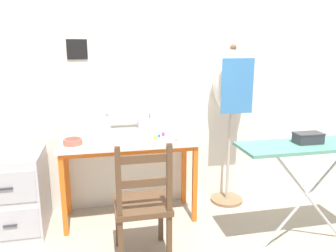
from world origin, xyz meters
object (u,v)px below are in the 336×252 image
(fabric_bowl, at_px, (73,142))
(wooden_chair, at_px, (142,205))
(storage_box, at_px, (308,138))
(sewing_machine, at_px, (130,122))
(scissors, at_px, (180,140))
(ironing_board, at_px, (312,149))
(thread_spool_mid_table, at_px, (159,136))
(thread_spool_far_edge, at_px, (163,134))
(thread_spool_near_machine, at_px, (155,137))
(dress_form, at_px, (232,89))
(filing_cabinet, at_px, (16,193))

(fabric_bowl, height_order, wooden_chair, wooden_chair)
(storage_box, bearing_deg, sewing_machine, 148.59)
(scissors, relative_size, ironing_board, 0.13)
(thread_spool_mid_table, relative_size, ironing_board, 0.03)
(sewing_machine, xyz_separation_m, thread_spool_mid_table, (0.25, -0.05, -0.13))
(wooden_chair, bearing_deg, fabric_bowl, 130.02)
(scissors, height_order, thread_spool_far_edge, thread_spool_far_edge)
(thread_spool_mid_table, xyz_separation_m, storage_box, (1.00, -0.71, 0.11))
(thread_spool_near_machine, height_order, dress_form, dress_form)
(storage_box, bearing_deg, ironing_board, -30.23)
(sewing_machine, height_order, thread_spool_far_edge, sewing_machine)
(thread_spool_mid_table, bearing_deg, scissors, -36.36)
(storage_box, bearing_deg, dress_form, 110.25)
(thread_spool_far_edge, bearing_deg, wooden_chair, -112.78)
(wooden_chair, bearing_deg, storage_box, -2.45)
(scissors, bearing_deg, dress_form, 19.93)
(storage_box, bearing_deg, scissors, 144.82)
(dress_form, relative_size, storage_box, 7.42)
(thread_spool_far_edge, height_order, dress_form, dress_form)
(dress_form, distance_m, storage_box, 0.89)
(sewing_machine, distance_m, thread_spool_mid_table, 0.29)
(wooden_chair, xyz_separation_m, ironing_board, (1.28, -0.07, 0.35))
(storage_box, bearing_deg, filing_cabinet, 164.19)
(ironing_board, xyz_separation_m, storage_box, (-0.03, 0.02, 0.09))
(sewing_machine, xyz_separation_m, filing_cabinet, (-0.97, -0.14, -0.53))
(filing_cabinet, height_order, ironing_board, ironing_board)
(thread_spool_near_machine, distance_m, wooden_chair, 0.73)
(sewing_machine, bearing_deg, fabric_bowl, -166.28)
(thread_spool_near_machine, xyz_separation_m, ironing_board, (1.08, -0.69, 0.03))
(scissors, height_order, wooden_chair, wooden_chair)
(thread_spool_mid_table, bearing_deg, filing_cabinet, -176.17)
(wooden_chair, xyz_separation_m, dress_form, (0.96, 0.74, 0.72))
(scissors, xyz_separation_m, wooden_chair, (-0.41, -0.54, -0.31))
(scissors, bearing_deg, fabric_bowl, 176.58)
(wooden_chair, distance_m, dress_form, 1.41)
(wooden_chair, height_order, ironing_board, wooden_chair)
(thread_spool_far_edge, relative_size, wooden_chair, 0.05)
(thread_spool_far_edge, bearing_deg, sewing_machine, 177.05)
(sewing_machine, height_order, scissors, sewing_machine)
(dress_form, xyz_separation_m, ironing_board, (0.32, -0.81, -0.37))
(thread_spool_near_machine, height_order, storage_box, storage_box)
(wooden_chair, bearing_deg, thread_spool_near_machine, 71.71)
(thread_spool_near_machine, relative_size, wooden_chair, 0.04)
(wooden_chair, height_order, dress_form, dress_form)
(dress_form, bearing_deg, ironing_board, -68.20)
(fabric_bowl, height_order, ironing_board, ironing_board)
(scissors, distance_m, filing_cabinet, 1.44)
(thread_spool_mid_table, height_order, filing_cabinet, thread_spool_mid_table)
(ironing_board, relative_size, storage_box, 5.41)
(filing_cabinet, xyz_separation_m, ironing_board, (2.26, -0.65, 0.43))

